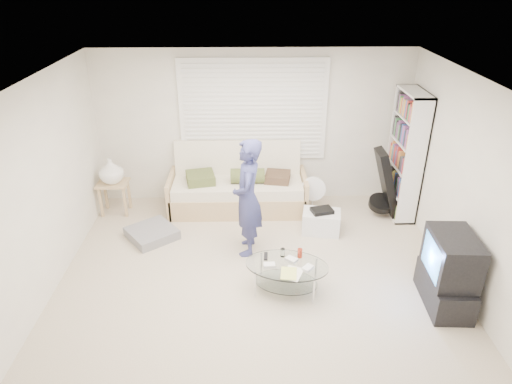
{
  "coord_description": "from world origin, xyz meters",
  "views": [
    {
      "loc": [
        -0.11,
        -4.77,
        3.62
      ],
      "look_at": [
        0.0,
        0.3,
        1.07
      ],
      "focal_mm": 32.0,
      "sensor_mm": 36.0,
      "label": 1
    }
  ],
  "objects_px": {
    "futon_sofa": "(238,188)",
    "bookshelf": "(405,155)",
    "coffee_table": "(287,269)",
    "tv_unit": "(448,272)"
  },
  "relations": [
    {
      "from": "futon_sofa",
      "to": "bookshelf",
      "type": "relative_size",
      "value": 1.11
    },
    {
      "from": "bookshelf",
      "to": "futon_sofa",
      "type": "bearing_deg",
      "value": 175.36
    },
    {
      "from": "coffee_table",
      "to": "bookshelf",
      "type": "bearing_deg",
      "value": 44.72
    },
    {
      "from": "futon_sofa",
      "to": "bookshelf",
      "type": "bearing_deg",
      "value": -4.64
    },
    {
      "from": "bookshelf",
      "to": "coffee_table",
      "type": "height_order",
      "value": "bookshelf"
    },
    {
      "from": "tv_unit",
      "to": "coffee_table",
      "type": "height_order",
      "value": "tv_unit"
    },
    {
      "from": "futon_sofa",
      "to": "coffee_table",
      "type": "bearing_deg",
      "value": -73.83
    },
    {
      "from": "futon_sofa",
      "to": "coffee_table",
      "type": "height_order",
      "value": "futon_sofa"
    },
    {
      "from": "futon_sofa",
      "to": "tv_unit",
      "type": "height_order",
      "value": "futon_sofa"
    },
    {
      "from": "bookshelf",
      "to": "tv_unit",
      "type": "xyz_separation_m",
      "value": [
        -0.13,
        -2.22,
        -0.54
      ]
    }
  ]
}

